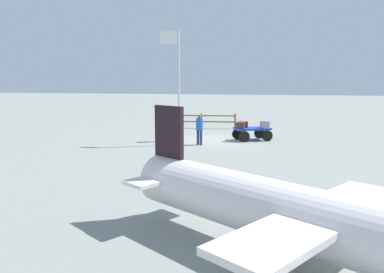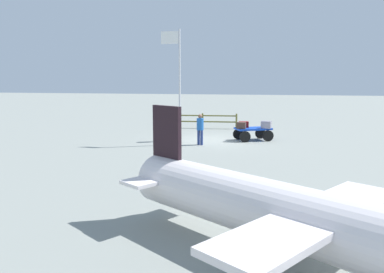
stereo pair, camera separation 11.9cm
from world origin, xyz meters
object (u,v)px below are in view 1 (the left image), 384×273
object	(u,v)px
luggage_cart	(252,132)
worker_lead	(199,127)
suitcase_navy	(243,124)
suitcase_olive	(265,125)
suitcase_grey	(240,125)
worker_trailing	(159,124)
flagpole	(177,77)
airplane_near	(336,227)

from	to	relation	value
luggage_cart	worker_lead	xyz separation A→B (m)	(2.56, 2.01, 0.44)
luggage_cart	suitcase_navy	world-z (taller)	suitcase_navy
suitcase_navy	suitcase_olive	xyz separation A→B (m)	(-1.22, 0.09, 0.03)
luggage_cart	suitcase_grey	size ratio (longest dim) A/B	4.38
suitcase_navy	worker_trailing	bearing A→B (deg)	19.14
suitcase_olive	flagpole	xyz separation A→B (m)	(4.41, 2.17, 2.55)
suitcase_navy	suitcase_olive	distance (m)	1.22
worker_lead	worker_trailing	bearing A→B (deg)	-13.40
suitcase_navy	worker_lead	size ratio (longest dim) A/B	0.35
luggage_cart	airplane_near	xyz separation A→B (m)	(-1.97, 14.93, 0.53)
worker_lead	airplane_near	bearing A→B (deg)	109.36
worker_trailing	flagpole	distance (m)	2.87
suitcase_olive	worker_trailing	world-z (taller)	worker_trailing
suitcase_grey	flagpole	distance (m)	4.37
worker_trailing	flagpole	xyz separation A→B (m)	(-1.19, 0.74, 2.50)
worker_trailing	suitcase_grey	bearing A→B (deg)	-167.47
suitcase_navy	flagpole	xyz separation A→B (m)	(3.19, 2.26, 2.58)
suitcase_olive	worker_lead	world-z (taller)	worker_lead
luggage_cart	worker_lead	world-z (taller)	worker_lead
flagpole	suitcase_grey	bearing A→B (deg)	-151.36
suitcase_olive	worker_trailing	size ratio (longest dim) A/B	0.36
worker_trailing	worker_lead	bearing A→B (deg)	166.60
suitcase_navy	luggage_cart	bearing A→B (deg)	173.03
suitcase_grey	worker_trailing	size ratio (longest dim) A/B	0.31
airplane_near	flagpole	xyz separation A→B (m)	(5.66, -12.73, 2.43)
suitcase_navy	worker_trailing	world-z (taller)	worker_trailing
suitcase_grey	suitcase_olive	bearing A→B (deg)	-159.95
worker_lead	luggage_cart	bearing A→B (deg)	-141.82
worker_lead	flagpole	size ratio (longest dim) A/B	0.27
worker_trailing	airplane_near	distance (m)	15.11
luggage_cart	flagpole	world-z (taller)	flagpole
suitcase_grey	worker_lead	xyz separation A→B (m)	(1.97, 1.51, 0.05)
worker_trailing	airplane_near	xyz separation A→B (m)	(-6.86, 13.46, 0.08)
flagpole	airplane_near	bearing A→B (deg)	114.00
luggage_cart	suitcase_olive	distance (m)	0.83
luggage_cart	suitcase_navy	size ratio (longest dim) A/B	3.99
airplane_near	worker_lead	bearing A→B (deg)	-70.64
worker_trailing	airplane_near	bearing A→B (deg)	117.00
suitcase_navy	worker_trailing	xyz separation A→B (m)	(4.39, 1.52, 0.08)
suitcase_navy	airplane_near	world-z (taller)	airplane_near
suitcase_grey	flagpole	xyz separation A→B (m)	(3.10, 1.70, 2.57)
suitcase_grey	suitcase_olive	xyz separation A→B (m)	(-1.31, -0.48, 0.02)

